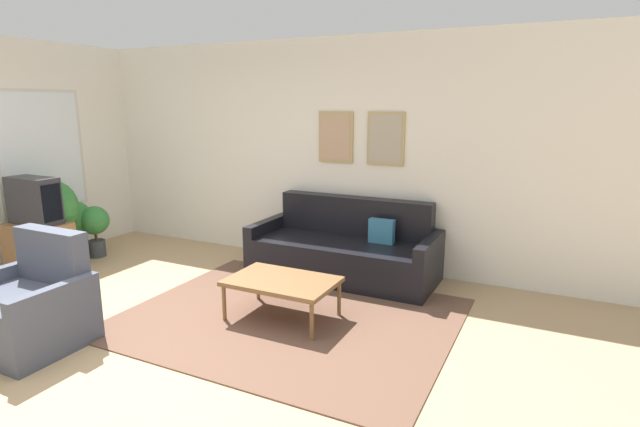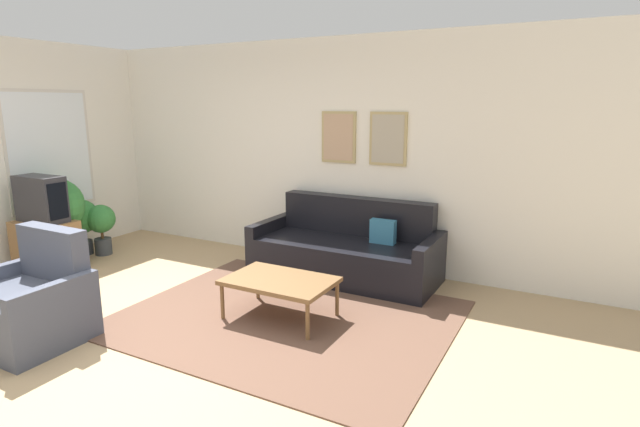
% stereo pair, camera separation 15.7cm
% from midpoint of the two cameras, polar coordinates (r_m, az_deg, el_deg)
% --- Properties ---
extents(ground_plane, '(16.00, 16.00, 0.00)m').
position_cam_midpoint_polar(ground_plane, '(4.47, -22.66, -14.31)').
color(ground_plane, tan).
extents(area_rug, '(2.95, 2.38, 0.01)m').
position_cam_midpoint_polar(area_rug, '(4.72, -4.57, -11.76)').
color(area_rug, brown).
rests_on(area_rug, ground_plane).
extents(wall_back, '(8.00, 0.09, 2.70)m').
position_cam_midpoint_polar(wall_back, '(6.29, -3.49, 7.09)').
color(wall_back, white).
rests_on(wall_back, ground_plane).
extents(couch, '(2.09, 0.90, 0.87)m').
position_cam_midpoint_polar(couch, '(5.70, 2.09, -4.30)').
color(couch, black).
rests_on(couch, ground_plane).
extents(coffee_table, '(0.97, 0.64, 0.38)m').
position_cam_midpoint_polar(coffee_table, '(4.59, -5.35, -7.88)').
color(coffee_table, brown).
rests_on(coffee_table, ground_plane).
extents(tv_stand, '(0.70, 0.46, 0.59)m').
position_cam_midpoint_polar(tv_stand, '(6.70, -29.95, -3.45)').
color(tv_stand, olive).
rests_on(tv_stand, ground_plane).
extents(tv, '(0.62, 0.28, 0.54)m').
position_cam_midpoint_polar(tv, '(6.58, -30.47, 1.28)').
color(tv, '#2D2D33').
rests_on(tv, tv_stand).
extents(armchair, '(0.90, 0.76, 0.91)m').
position_cam_midpoint_polar(armchair, '(4.82, -31.17, -9.29)').
color(armchair, '#474C5B').
rests_on(armchair, ground_plane).
extents(potted_plant_tall, '(0.67, 0.67, 1.07)m').
position_cam_midpoint_polar(potted_plant_tall, '(6.79, -29.20, 0.37)').
color(potted_plant_tall, '#383D42').
rests_on(potted_plant_tall, ground_plane).
extents(potted_plant_by_window, '(0.37, 0.37, 0.66)m').
position_cam_midpoint_polar(potted_plant_by_window, '(7.04, -24.93, -1.21)').
color(potted_plant_by_window, '#383D42').
rests_on(potted_plant_by_window, ground_plane).
extents(potted_plant_small, '(0.45, 0.45, 0.73)m').
position_cam_midpoint_polar(potted_plant_small, '(7.14, -26.86, -0.81)').
color(potted_plant_small, '#383D42').
rests_on(potted_plant_small, ground_plane).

